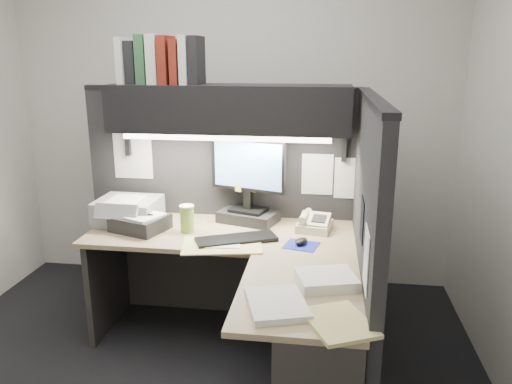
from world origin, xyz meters
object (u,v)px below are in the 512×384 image
(overhead_shelf, at_px, (229,108))
(keyboard, at_px, (236,239))
(desk, at_px, (259,319))
(monitor, at_px, (248,190))
(notebook_stack, at_px, (140,223))
(coffee_cup, at_px, (187,219))
(printer, at_px, (128,211))
(telephone, at_px, (315,224))

(overhead_shelf, relative_size, keyboard, 3.14)
(desk, height_order, monitor, monitor)
(keyboard, distance_m, notebook_stack, 0.67)
(monitor, bearing_deg, notebook_stack, -141.56)
(notebook_stack, bearing_deg, coffee_cup, 1.74)
(overhead_shelf, bearing_deg, printer, -172.76)
(notebook_stack, bearing_deg, keyboard, -9.97)
(printer, bearing_deg, desk, -32.81)
(telephone, bearing_deg, coffee_cup, -159.39)
(printer, bearing_deg, monitor, 9.12)
(keyboard, xyz_separation_m, telephone, (0.47, 0.27, 0.03))
(overhead_shelf, xyz_separation_m, keyboard, (0.10, -0.35, -0.76))
(overhead_shelf, xyz_separation_m, coffee_cup, (-0.24, -0.22, -0.69))
(keyboard, height_order, printer, printer)
(desk, distance_m, monitor, 0.95)
(desk, bearing_deg, monitor, 103.19)
(keyboard, bearing_deg, monitor, 63.17)
(keyboard, relative_size, coffee_cup, 2.96)
(keyboard, height_order, coffee_cup, coffee_cup)
(monitor, bearing_deg, coffee_cup, -127.78)
(keyboard, distance_m, printer, 0.84)
(coffee_cup, bearing_deg, telephone, 10.16)
(telephone, bearing_deg, printer, -169.09)
(coffee_cup, height_order, notebook_stack, coffee_cup)
(overhead_shelf, distance_m, telephone, 0.93)
(coffee_cup, bearing_deg, overhead_shelf, 42.97)
(telephone, bearing_deg, monitor, 177.58)
(overhead_shelf, relative_size, coffee_cup, 9.31)
(overhead_shelf, xyz_separation_m, telephone, (0.57, -0.08, -0.73))
(telephone, relative_size, printer, 0.54)
(overhead_shelf, height_order, monitor, overhead_shelf)
(overhead_shelf, height_order, notebook_stack, overhead_shelf)
(keyboard, bearing_deg, notebook_stack, 145.45)
(overhead_shelf, bearing_deg, desk, -68.21)
(overhead_shelf, distance_m, notebook_stack, 0.94)
(desk, bearing_deg, overhead_shelf, 111.79)
(telephone, height_order, printer, printer)
(desk, xyz_separation_m, coffee_cup, (-0.54, 0.53, 0.37))
(desk, bearing_deg, notebook_stack, 148.59)
(monitor, relative_size, printer, 1.42)
(keyboard, bearing_deg, printer, 137.27)
(desk, relative_size, monitor, 2.96)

